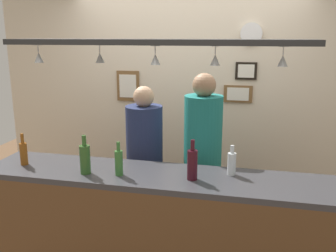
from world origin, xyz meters
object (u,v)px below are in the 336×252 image
at_px(person_right_teal_shirt, 203,150).
at_px(picture_frame_caricature, 128,86).
at_px(bottle_soda_clear, 232,163).
at_px(bottle_beer_green_import, 119,162).
at_px(wall_clock, 251,34).
at_px(picture_frame_upper_small, 246,71).
at_px(bottle_beer_amber_tall, 24,153).
at_px(bottle_wine_dark_red, 192,164).
at_px(picture_frame_lower_pair, 238,94).
at_px(person_middle_navy_shirt, 145,155).
at_px(bottle_champagne_green, 85,159).

distance_m(person_right_teal_shirt, picture_frame_caricature, 1.32).
distance_m(bottle_soda_clear, bottle_beer_green_import, 0.84).
height_order(picture_frame_caricature, wall_clock, wall_clock).
xyz_separation_m(picture_frame_upper_small, wall_clock, (0.03, -0.01, 0.38)).
bearing_deg(bottle_beer_amber_tall, bottle_soda_clear, 5.12).
bearing_deg(picture_frame_upper_small, bottle_beer_green_import, -120.35).
xyz_separation_m(bottle_beer_amber_tall, bottle_soda_clear, (1.65, 0.15, -0.01)).
distance_m(bottle_wine_dark_red, picture_frame_upper_small, 1.58).
bearing_deg(picture_frame_lower_pair, person_middle_navy_shirt, -135.89).
height_order(person_middle_navy_shirt, bottle_beer_amber_tall, person_middle_navy_shirt).
relative_size(picture_frame_caricature, picture_frame_lower_pair, 1.13).
bearing_deg(person_middle_navy_shirt, picture_frame_caricature, 118.04).
height_order(bottle_soda_clear, picture_frame_upper_small, picture_frame_upper_small).
distance_m(person_middle_navy_shirt, bottle_beer_green_import, 0.73).
relative_size(person_middle_navy_shirt, bottle_wine_dark_red, 5.43).
bearing_deg(bottle_soda_clear, bottle_champagne_green, -168.62).
relative_size(bottle_beer_amber_tall, picture_frame_caricature, 0.76).
xyz_separation_m(person_right_teal_shirt, bottle_wine_dark_red, (0.01, -0.67, 0.10)).
bearing_deg(bottle_beer_green_import, bottle_beer_amber_tall, 176.73).
bearing_deg(picture_frame_lower_pair, bottle_wine_dark_red, -99.80).
bearing_deg(bottle_wine_dark_red, picture_frame_upper_small, 77.43).
xyz_separation_m(bottle_soda_clear, bottle_wine_dark_red, (-0.27, -0.16, 0.03)).
bearing_deg(bottle_champagne_green, bottle_wine_dark_red, 4.30).
bearing_deg(picture_frame_caricature, person_right_teal_shirt, -39.12).
bearing_deg(bottle_beer_green_import, bottle_soda_clear, 13.39).
bearing_deg(bottle_beer_amber_tall, picture_frame_caricature, 74.32).
height_order(bottle_soda_clear, bottle_wine_dark_red, bottle_wine_dark_red).
distance_m(bottle_beer_amber_tall, bottle_wine_dark_red, 1.38).
xyz_separation_m(bottle_champagne_green, bottle_beer_amber_tall, (-0.57, 0.07, -0.02)).
relative_size(bottle_champagne_green, picture_frame_caricature, 0.88).
bearing_deg(bottle_wine_dark_red, bottle_champagne_green, -175.70).
bearing_deg(wall_clock, bottle_beer_amber_tall, -140.43).
xyz_separation_m(bottle_wine_dark_red, wall_clock, (0.36, 1.44, 0.92)).
distance_m(bottle_soda_clear, picture_frame_upper_small, 1.41).
bearing_deg(bottle_beer_green_import, person_middle_navy_shirt, 90.78).
bearing_deg(picture_frame_caricature, bottle_beer_green_import, -73.99).
distance_m(bottle_beer_amber_tall, picture_frame_caricature, 1.54).
distance_m(picture_frame_caricature, picture_frame_upper_small, 1.31).
height_order(person_right_teal_shirt, bottle_beer_green_import, person_right_teal_shirt).
distance_m(bottle_beer_amber_tall, bottle_soda_clear, 1.66).
xyz_separation_m(bottle_beer_amber_tall, bottle_wine_dark_red, (1.38, -0.01, 0.02)).
bearing_deg(wall_clock, bottle_champagne_green, -127.77).
relative_size(person_right_teal_shirt, bottle_soda_clear, 7.64).
xyz_separation_m(bottle_soda_clear, picture_frame_upper_small, (0.05, 1.29, 0.57)).
bearing_deg(wall_clock, person_middle_navy_shirt, -139.62).
bearing_deg(picture_frame_upper_small, picture_frame_lower_pair, 180.00).
distance_m(bottle_beer_amber_tall, bottle_beer_green_import, 0.83).
height_order(picture_frame_upper_small, picture_frame_lower_pair, picture_frame_upper_small).
height_order(bottle_soda_clear, picture_frame_lower_pair, picture_frame_lower_pair).
bearing_deg(bottle_beer_amber_tall, wall_clock, 39.57).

